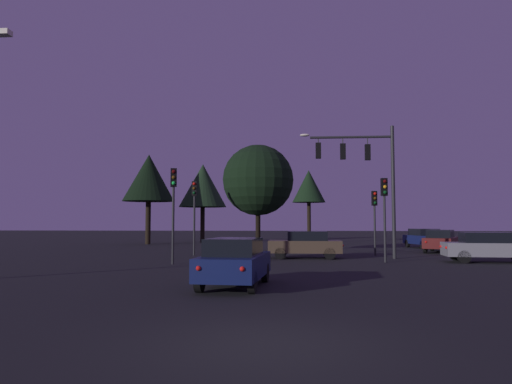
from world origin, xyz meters
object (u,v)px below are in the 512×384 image
object	(u,v)px
car_crossing_right	(490,247)
traffic_light_far_side	(194,203)
traffic_signal_mast_arm	(365,167)
tree_center_horizon	(203,186)
tree_left_far	(258,180)
car_crossing_left	(306,244)
traffic_light_corner_right	(173,196)
traffic_light_corner_left	(375,209)
car_nearside_lane	(235,261)
car_parked_lot	(425,238)
tree_behind_sign	(149,178)
traffic_light_median	(385,202)
car_far_lane	(441,240)
tree_right_cluster	(309,187)

from	to	relation	value
car_crossing_right	traffic_light_far_side	bearing A→B (deg)	165.76
traffic_signal_mast_arm	tree_center_horizon	xyz separation A→B (m)	(-13.17, 20.34, 0.59)
tree_left_far	tree_center_horizon	bearing A→B (deg)	113.28
car_crossing_left	tree_center_horizon	bearing A→B (deg)	115.61
traffic_light_corner_right	traffic_light_corner_left	bearing A→B (deg)	32.59
traffic_light_corner_right	tree_center_horizon	size ratio (longest dim) A/B	0.58
traffic_light_corner_right	car_nearside_lane	distance (m)	9.01
car_crossing_left	car_parked_lot	bearing A→B (deg)	49.59
traffic_light_far_side	tree_left_far	world-z (taller)	tree_left_far
traffic_light_corner_right	tree_center_horizon	xyz separation A→B (m)	(-3.28, 24.77, 2.47)
traffic_light_far_side	tree_behind_sign	bearing A→B (deg)	117.07
traffic_light_corner_left	tree_left_far	xyz separation A→B (m)	(-7.34, 2.16, 2.05)
traffic_signal_mast_arm	car_parked_lot	size ratio (longest dim) A/B	1.73
car_parked_lot	tree_left_far	distance (m)	14.93
traffic_light_far_side	tree_left_far	bearing A→B (deg)	37.25
traffic_light_median	car_parked_lot	size ratio (longest dim) A/B	0.98
car_far_lane	tree_right_cluster	distance (m)	17.53
traffic_signal_mast_arm	traffic_light_corner_left	xyz separation A→B (m)	(0.92, 2.48, -2.35)
traffic_light_corner_right	car_nearside_lane	world-z (taller)	traffic_light_corner_right
traffic_light_median	car_far_lane	size ratio (longest dim) A/B	0.90
tree_left_far	tree_center_horizon	xyz separation A→B (m)	(-6.76, 15.70, 0.89)
car_crossing_right	tree_center_horizon	world-z (taller)	tree_center_horizon
tree_center_horizon	traffic_light_far_side	bearing A→B (deg)	-80.77
traffic_light_corner_right	car_far_lane	bearing A→B (deg)	33.41
car_crossing_right	tree_behind_sign	xyz separation A→B (m)	(-23.31, 18.47, 5.37)
traffic_light_median	car_crossing_left	distance (m)	5.18
traffic_light_far_side	car_far_lane	size ratio (longest dim) A/B	0.97
car_crossing_right	tree_right_cluster	xyz separation A→B (m)	(-8.21, 22.89, 4.82)
traffic_signal_mast_arm	car_nearside_lane	distance (m)	14.22
traffic_light_far_side	tree_center_horizon	bearing A→B (deg)	99.23
traffic_light_corner_left	tree_center_horizon	bearing A→B (deg)	128.27
car_crossing_left	tree_behind_sign	bearing A→B (deg)	130.97
traffic_light_corner_right	car_far_lane	xyz separation A→B (m)	(15.79, 10.41, -2.48)
car_nearside_lane	car_crossing_right	xyz separation A→B (m)	(11.73, 9.90, 0.00)
car_crossing_right	tree_right_cluster	distance (m)	24.79
traffic_light_median	tree_right_cluster	world-z (taller)	tree_right_cluster
car_far_lane	tree_behind_sign	xyz separation A→B (m)	(-23.43, 10.24, 5.37)
tree_left_far	car_crossing_left	bearing A→B (deg)	-57.25
traffic_light_median	traffic_light_corner_right	bearing A→B (deg)	-170.06
traffic_light_far_side	car_far_lane	distance (m)	16.77
traffic_light_corner_right	traffic_light_far_side	xyz separation A→B (m)	(-0.27, 6.23, -0.05)
traffic_light_far_side	car_crossing_left	distance (m)	7.43
car_parked_lot	tree_center_horizon	distance (m)	22.03
traffic_light_corner_right	traffic_light_far_side	world-z (taller)	traffic_light_corner_right
traffic_light_far_side	tree_center_horizon	size ratio (longest dim) A/B	0.57
traffic_light_median	car_parked_lot	distance (m)	15.24
traffic_signal_mast_arm	traffic_light_far_side	bearing A→B (deg)	169.98
car_parked_lot	traffic_light_corner_right	bearing A→B (deg)	-135.79
traffic_light_corner_left	car_crossing_left	size ratio (longest dim) A/B	0.95
traffic_signal_mast_arm	tree_behind_sign	bearing A→B (deg)	137.22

